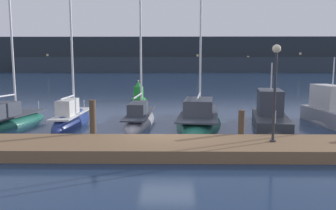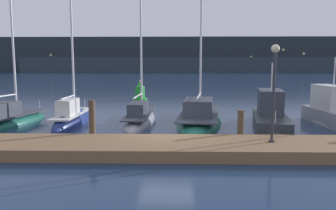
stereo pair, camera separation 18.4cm
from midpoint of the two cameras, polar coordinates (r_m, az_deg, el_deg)
name	(u,v)px [view 1 (the left image)]	position (r m, az deg, el deg)	size (l,w,h in m)	color
ground_plane	(167,141)	(14.79, -0.53, -6.33)	(400.00, 400.00, 0.00)	#192D4C
dock	(166,147)	(12.85, -0.71, -7.40)	(40.43, 2.80, 0.45)	brown
mooring_pile_2	(93,121)	(14.74, -13.30, -2.81)	(0.28, 0.28, 1.90)	#4C3D2D
mooring_pile_3	(241,127)	(14.64, 12.29, -3.71)	(0.28, 0.28, 1.46)	#4C3D2D
sailboat_berth_3	(10,122)	(20.75, -26.00, -2.65)	(2.79, 6.27, 8.98)	#195647
sailboat_berth_4	(72,122)	(19.57, -16.67, -2.86)	(1.32, 5.69, 8.04)	navy
sailboat_berth_5	(140,120)	(19.51, -5.16, -2.58)	(1.82, 6.93, 8.78)	gray
sailboat_berth_6	(199,120)	(19.30, 5.16, -2.67)	(3.54, 8.68, 10.50)	#195647
motorboat_berth_7	(270,120)	(19.28, 17.03, -2.45)	(3.06, 6.49, 4.12)	#2D3338
motorboat_berth_8	(331,117)	(20.75, 26.24, -1.91)	(1.86, 5.51, 4.36)	gray
channel_buoy	(138,93)	(31.32, -5.33, 2.18)	(1.38, 1.38, 1.90)	green
dock_lamppost	(275,77)	(13.11, 17.81, 4.70)	(0.32, 0.32, 3.74)	#2D2D33
hillside_backdrop	(177,56)	(132.52, 1.48, 8.49)	(240.00, 23.00, 13.41)	#232B33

